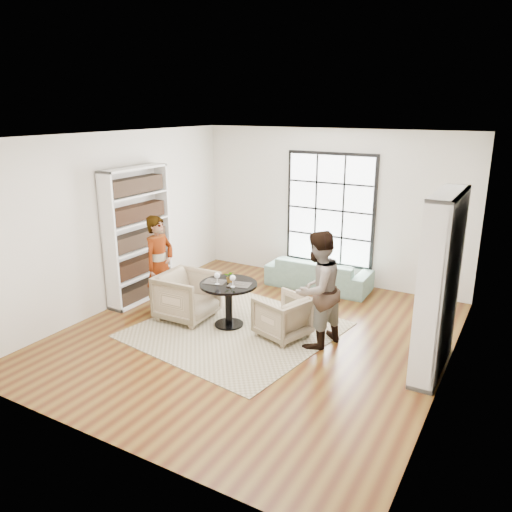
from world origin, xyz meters
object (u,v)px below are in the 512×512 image
Objects in this scene: flower_centerpiece at (230,277)px; armchair_right at (282,317)px; person_right at (317,290)px; armchair_left at (187,296)px; wine_glass_left at (217,276)px; wine_glass_right at (233,278)px; sofa at (319,273)px; person_left at (160,265)px; pedestal_table at (229,295)px.

armchair_right is at bearing 2.17° from flower_centerpiece.
person_right is 1.46m from flower_centerpiece.
flower_centerpiece is (0.76, 0.14, 0.43)m from armchair_left.
wine_glass_left reaches higher than wine_glass_right.
person_left is (-1.86, -2.44, 0.55)m from sofa.
flower_centerpiece is (-1.46, -0.03, -0.04)m from person_right.
sofa is 2.29× the size of armchair_left.
armchair_left is at bearing 176.70° from wine_glass_left.
pedestal_table is at bearing -84.60° from armchair_left.
pedestal_table is 0.46× the size of sofa.
person_right reaches higher than wine_glass_left.
pedestal_table reaches higher than armchair_right.
pedestal_table is at bearing -99.09° from flower_centerpiece.
person_left reaches higher than armchair_right.
wine_glass_left reaches higher than pedestal_table.
sofa is at bearing -35.10° from person_left.
armchair_left is 1.02m from wine_glass_right.
person_right is at bearing 1.35° from flower_centerpiece.
person_right is at bearing 7.51° from wine_glass_left.
wine_glass_right is at bearing -47.19° from flower_centerpiece.
wine_glass_left is at bearing -126.85° from flower_centerpiece.
wine_glass_right is at bearing 79.29° from sofa.
wine_glass_left is at bearing -134.08° from pedestal_table.
sofa is (0.56, 2.35, -0.24)m from pedestal_table.
person_left is 8.59× the size of flower_centerpiece.
person_right reaches higher than armchair_left.
sofa is at bearing -152.54° from armchair_right.
person_left reaches higher than armchair_left.
sofa is at bearing -141.97° from person_right.
sofa is 2.64m from wine_glass_left.
sofa is 2.56m from wine_glass_right.
wine_glass_left is at bearing -174.92° from wine_glass_right.
armchair_left is (-1.31, -2.44, 0.10)m from sofa.
person_right is 8.80× the size of wine_glass_left.
pedestal_table is 0.94m from armchair_right.
flower_centerpiece reaches higher than pedestal_table.
sofa is at bearing 76.55° from flower_centerpiece.
sofa is at bearing 76.64° from pedestal_table.
wine_glass_left is 0.27m from wine_glass_right.
wine_glass_right is at bearing 5.08° from wine_glass_left.
sofa is 2.51m from person_right.
flower_centerpiece is at bearing 80.91° from pedestal_table.
sofa is 2.78m from armchair_left.
wine_glass_right is at bearing -35.07° from pedestal_table.
flower_centerpiece is at bearing 132.81° from wine_glass_right.
person_left reaches higher than flower_centerpiece.
armchair_left is 0.50× the size of person_right.
person_left is 1.18m from wine_glass_left.
person_left is (-0.55, 0.00, 0.45)m from armchair_left.
wine_glass_right is at bearing -88.26° from person_left.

